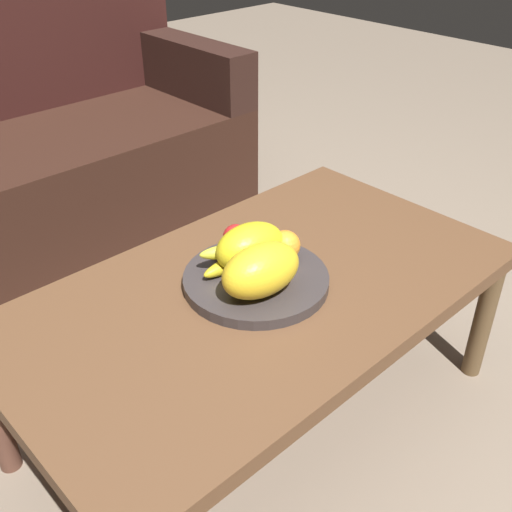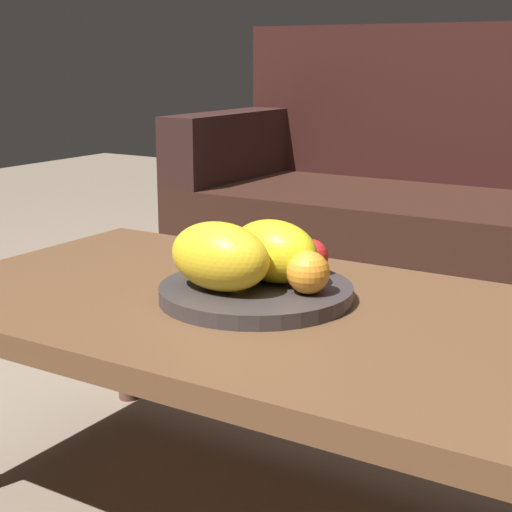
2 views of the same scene
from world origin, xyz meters
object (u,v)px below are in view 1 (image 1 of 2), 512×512
(melon_smaller_beside, at_px, (261,270))
(banana_bunch, at_px, (234,259))
(orange_front, at_px, (285,245))
(fruit_bowl, at_px, (256,280))
(coffee_table, at_px, (261,301))
(melon_large_front, at_px, (250,247))
(apple_front, at_px, (236,237))
(couch, at_px, (7,163))

(melon_smaller_beside, bearing_deg, banana_bunch, 80.60)
(melon_smaller_beside, bearing_deg, orange_front, 23.65)
(fruit_bowl, bearing_deg, coffee_table, -66.03)
(melon_large_front, height_order, apple_front, melon_large_front)
(fruit_bowl, xyz_separation_m, melon_large_front, (0.01, 0.03, 0.07))
(apple_front, bearing_deg, coffee_table, -106.34)
(coffee_table, distance_m, apple_front, 0.16)
(couch, height_order, fruit_bowl, couch)
(coffee_table, relative_size, orange_front, 16.67)
(melon_large_front, distance_m, melon_smaller_beside, 0.10)
(coffee_table, relative_size, couch, 0.68)
(orange_front, bearing_deg, apple_front, 116.08)
(melon_smaller_beside, bearing_deg, fruit_bowl, 55.95)
(coffee_table, relative_size, melon_smaller_beside, 6.30)
(orange_front, relative_size, apple_front, 1.14)
(melon_smaller_beside, bearing_deg, apple_front, 64.98)
(couch, xyz_separation_m, banana_bunch, (0.02, -1.20, 0.15))
(fruit_bowl, bearing_deg, melon_large_front, 68.02)
(couch, bearing_deg, apple_front, -85.83)
(couch, relative_size, banana_bunch, 10.59)
(banana_bunch, bearing_deg, melon_smaller_beside, -99.40)
(melon_large_front, distance_m, banana_bunch, 0.05)
(couch, relative_size, melon_large_front, 10.26)
(melon_large_front, distance_m, orange_front, 0.09)
(coffee_table, distance_m, melon_smaller_beside, 0.14)
(fruit_bowl, height_order, apple_front, apple_front)
(couch, bearing_deg, melon_large_front, -87.42)
(melon_smaller_beside, bearing_deg, coffee_table, 45.22)
(melon_smaller_beside, relative_size, orange_front, 2.65)
(melon_large_front, relative_size, melon_smaller_beside, 0.90)
(coffee_table, xyz_separation_m, banana_bunch, (-0.02, 0.06, 0.09))
(coffee_table, bearing_deg, banana_bunch, 110.39)
(fruit_bowl, distance_m, orange_front, 0.11)
(fruit_bowl, bearing_deg, melon_smaller_beside, -124.05)
(melon_large_front, bearing_deg, couch, 92.58)
(fruit_bowl, relative_size, banana_bunch, 2.01)
(couch, height_order, banana_bunch, couch)
(melon_large_front, bearing_deg, coffee_table, -100.57)
(melon_large_front, height_order, melon_smaller_beside, melon_smaller_beside)
(couch, bearing_deg, melon_smaller_beside, -89.77)
(fruit_bowl, bearing_deg, couch, 91.88)
(apple_front, bearing_deg, banana_bunch, -134.38)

